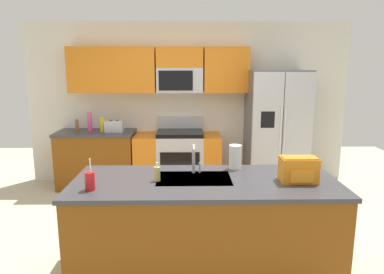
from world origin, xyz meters
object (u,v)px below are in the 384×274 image
object	(u,v)px
drink_cup_red	(90,181)
paper_towel_roll	(235,157)
pepper_mill	(77,126)
backpack	(299,169)
sink_faucet	(194,157)
bottle_pink	(90,122)
soap_dispenser	(157,174)
refrigerator	(276,130)
range_oven	(178,159)
toaster	(114,126)
bottle_yellow	(102,125)

from	to	relation	value
drink_cup_red	paper_towel_roll	world-z (taller)	drink_cup_red
pepper_mill	paper_towel_roll	distance (m)	3.01
pepper_mill	backpack	size ratio (longest dim) A/B	0.59
sink_faucet	bottle_pink	bearing A→B (deg)	125.24
sink_faucet	soap_dispenser	bearing A→B (deg)	-148.23
drink_cup_red	refrigerator	bearing A→B (deg)	49.50
refrigerator	paper_towel_roll	size ratio (longest dim) A/B	7.71
bottle_pink	backpack	bearing A→B (deg)	-44.83
range_oven	soap_dispenser	size ratio (longest dim) A/B	8.00
toaster	backpack	world-z (taller)	backpack
bottle_pink	soap_dispenser	world-z (taller)	bottle_pink
sink_faucet	pepper_mill	bearing A→B (deg)	128.75
bottle_pink	paper_towel_roll	xyz separation A→B (m)	(2.01, -2.08, -0.03)
bottle_yellow	refrigerator	bearing A→B (deg)	-0.99
bottle_yellow	bottle_pink	size ratio (longest dim) A/B	0.74
bottle_yellow	bottle_pink	distance (m)	0.22
pepper_mill	sink_faucet	world-z (taller)	sink_faucet
toaster	drink_cup_red	world-z (taller)	drink_cup_red
backpack	bottle_yellow	bearing A→B (deg)	133.29
pepper_mill	bottle_yellow	world-z (taller)	bottle_yellow
range_oven	drink_cup_red	xyz separation A→B (m)	(-0.67, -2.66, 0.54)
backpack	bottle_pink	bearing A→B (deg)	135.17
range_oven	backpack	bearing A→B (deg)	-65.36
sink_faucet	backpack	size ratio (longest dim) A/B	0.88
toaster	pepper_mill	bearing A→B (deg)	175.16
range_oven	backpack	size ratio (longest dim) A/B	4.25
refrigerator	drink_cup_red	size ratio (longest dim) A/B	6.76
toaster	bottle_pink	bearing A→B (deg)	168.92
pepper_mill	paper_towel_roll	world-z (taller)	paper_towel_roll
sink_faucet	paper_towel_roll	distance (m)	0.45
range_oven	pepper_mill	size ratio (longest dim) A/B	7.19
paper_towel_roll	backpack	bearing A→B (deg)	-39.48
bottle_yellow	drink_cup_red	bearing A→B (deg)	-79.17
bottle_yellow	soap_dispenser	size ratio (longest dim) A/B	1.29
paper_towel_roll	toaster	bearing A→B (deg)	128.80
soap_dispenser	bottle_yellow	bearing A→B (deg)	113.43
toaster	bottle_pink	distance (m)	0.41
bottle_yellow	range_oven	bearing A→B (deg)	1.21
refrigerator	drink_cup_red	bearing A→B (deg)	-130.50
range_oven	bottle_pink	world-z (taller)	bottle_pink
bottle_yellow	backpack	world-z (taller)	backpack
bottle_pink	drink_cup_red	xyz separation A→B (m)	(0.71, -2.69, -0.07)
toaster	sink_faucet	distance (m)	2.48
refrigerator	pepper_mill	size ratio (longest dim) A/B	9.79
drink_cup_red	soap_dispenser	world-z (taller)	drink_cup_red
range_oven	bottle_yellow	distance (m)	1.30
sink_faucet	paper_towel_roll	bearing A→B (deg)	22.18
refrigerator	bottle_yellow	world-z (taller)	refrigerator
paper_towel_roll	sink_faucet	bearing A→B (deg)	-157.82
soap_dispenser	drink_cup_red	bearing A→B (deg)	-157.33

